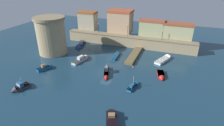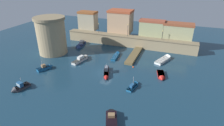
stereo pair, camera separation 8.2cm
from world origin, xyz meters
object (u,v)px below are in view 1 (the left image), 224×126
moored_boat_4 (46,67)px  moored_boat_6 (161,76)px  quay_lamp_0 (98,26)px  moored_boat_1 (116,55)px  mooring_buoy_0 (133,67)px  quay_lamp_1 (128,28)px  moored_boat_9 (82,59)px  moored_boat_0 (165,59)px  moored_boat_3 (106,73)px  moored_boat_8 (134,85)px  fortress_tower (51,35)px  moored_boat_5 (112,117)px  quay_lamp_2 (162,33)px  moored_boat_2 (80,45)px  moored_boat_7 (19,88)px

moored_boat_4 → moored_boat_6: size_ratio=0.91×
quay_lamp_0 → moored_boat_1: quay_lamp_0 is taller
moored_boat_1 → mooring_buoy_0: moored_boat_1 is taller
quay_lamp_1 → moored_boat_9: size_ratio=0.54×
quay_lamp_0 → moored_boat_0: bearing=-17.0°
moored_boat_3 → moored_boat_8: 8.23m
fortress_tower → quay_lamp_0: size_ratio=3.36×
moored_boat_0 → moored_boat_5: size_ratio=1.52×
quay_lamp_2 → moored_boat_0: (2.09, -7.25, -5.19)m
quay_lamp_1 → moored_boat_6: quay_lamp_1 is taller
moored_boat_1 → moored_boat_9: 10.32m
quay_lamp_1 → moored_boat_1: quay_lamp_1 is taller
quay_lamp_1 → moored_boat_8: quay_lamp_1 is taller
fortress_tower → moored_boat_9: (10.92, -1.93, -5.13)m
fortress_tower → moored_boat_8: size_ratio=2.34×
fortress_tower → quay_lamp_2: (30.95, 13.67, -0.05)m
moored_boat_8 → moored_boat_2: bearing=64.7°
mooring_buoy_0 → moored_boat_3: bearing=-130.6°
quay_lamp_2 → moored_boat_7: 42.27m
quay_lamp_1 → quay_lamp_2: size_ratio=1.32×
quay_lamp_0 → moored_boat_2: size_ratio=0.44×
quay_lamp_0 → mooring_buoy_0: 22.81m
moored_boat_7 → moored_boat_0: bearing=148.6°
moored_boat_8 → quay_lamp_2: bearing=5.6°
moored_boat_1 → mooring_buoy_0: (6.57, -5.36, -0.30)m
moored_boat_6 → moored_boat_0: bearing=168.1°
quay_lamp_1 → moored_boat_7: 36.77m
moored_boat_5 → moored_boat_6: 18.42m
quay_lamp_2 → moored_boat_7: (-25.36, -33.44, -5.11)m
fortress_tower → moored_boat_0: fortress_tower is taller
moored_boat_0 → fortress_tower: bearing=123.2°
quay_lamp_0 → mooring_buoy_0: size_ratio=6.77×
quay_lamp_1 → moored_boat_5: bearing=-78.2°
quay_lamp_1 → moored_boat_6: size_ratio=0.78×
moored_boat_1 → quay_lamp_2: bearing=-55.0°
moored_boat_3 → moored_boat_6: moored_boat_3 is taller
moored_boat_6 → moored_boat_5: bearing=-33.1°
moored_boat_2 → moored_boat_6: size_ratio=1.51×
moored_boat_3 → quay_lamp_2: bearing=133.2°
moored_boat_3 → moored_boat_4: 15.98m
moored_boat_6 → moored_boat_7: 31.97m
fortress_tower → moored_boat_0: 34.06m
quay_lamp_2 → moored_boat_0: 9.16m
quay_lamp_0 → moored_boat_3: (11.20, -20.83, -5.28)m
moored_boat_4 → moored_boat_8: size_ratio=0.95×
fortress_tower → moored_boat_7: (5.59, -19.76, -5.16)m
moored_boat_4 → moored_boat_7: moored_boat_7 is taller
moored_boat_4 → moored_boat_7: (0.78, -9.77, -0.02)m
fortress_tower → moored_boat_3: (20.54, -7.16, -5.11)m
quay_lamp_1 → moored_boat_4: quay_lamp_1 is taller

